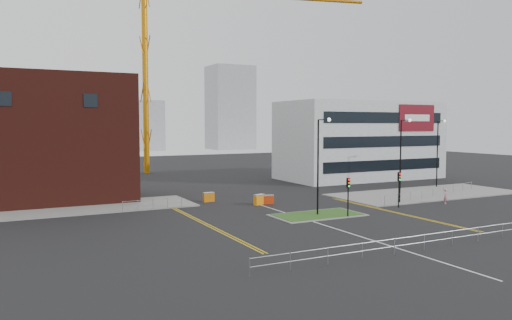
{
  "coord_description": "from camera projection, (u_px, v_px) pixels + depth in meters",
  "views": [
    {
      "loc": [
        -24.14,
        -30.73,
        8.62
      ],
      "look_at": [
        -1.67,
        13.56,
        5.0
      ],
      "focal_mm": 35.0,
      "sensor_mm": 36.0,
      "label": 1
    }
  ],
  "objects": [
    {
      "name": "ground",
      "position": [
        354.0,
        234.0,
        38.85
      ],
      "size": [
        200.0,
        200.0,
        0.0
      ],
      "primitive_type": "plane",
      "color": "black",
      "rests_on": "ground"
    },
    {
      "name": "pavement_left",
      "position": [
        53.0,
        210.0,
        49.39
      ],
      "size": [
        28.0,
        8.0,
        0.12
      ],
      "primitive_type": "cube",
      "color": "slate",
      "rests_on": "ground"
    },
    {
      "name": "pavement_right",
      "position": [
        426.0,
        193.0,
        61.22
      ],
      "size": [
        24.0,
        10.0,
        0.12
      ],
      "primitive_type": "cube",
      "color": "slate",
      "rests_on": "ground"
    },
    {
      "name": "island_kerb",
      "position": [
        318.0,
        215.0,
        46.87
      ],
      "size": [
        8.6,
        4.6,
        0.08
      ],
      "primitive_type": "cube",
      "color": "slate",
      "rests_on": "ground"
    },
    {
      "name": "grass_island",
      "position": [
        318.0,
        215.0,
        46.86
      ],
      "size": [
        8.0,
        4.0,
        0.12
      ],
      "primitive_type": "cube",
      "color": "#24501A",
      "rests_on": "ground"
    },
    {
      "name": "brick_building",
      "position": [
        16.0,
        140.0,
        52.89
      ],
      "size": [
        24.2,
        10.07,
        14.24
      ],
      "color": "#481812",
      "rests_on": "ground"
    },
    {
      "name": "office_block",
      "position": [
        360.0,
        140.0,
        78.59
      ],
      "size": [
        25.0,
        12.2,
        12.0
      ],
      "color": "#B0B3B5",
      "rests_on": "ground"
    },
    {
      "name": "tower_crane",
      "position": [
        180.0,
        27.0,
        86.38
      ],
      "size": [
        51.74,
        13.49,
        36.6
      ],
      "color": "#C1740B",
      "rests_on": "ground"
    },
    {
      "name": "streetlamp_island",
      "position": [
        320.0,
        158.0,
        46.57
      ],
      "size": [
        1.46,
        0.36,
        9.18
      ],
      "color": "black",
      "rests_on": "ground"
    },
    {
      "name": "streetlamp_right_near",
      "position": [
        402.0,
        153.0,
        53.77
      ],
      "size": [
        1.46,
        0.36,
        9.18
      ],
      "color": "black",
      "rests_on": "ground"
    },
    {
      "name": "streetlamp_right_far",
      "position": [
        439.0,
        148.0,
        67.2
      ],
      "size": [
        1.46,
        0.36,
        9.18
      ],
      "color": "black",
      "rests_on": "ground"
    },
    {
      "name": "traffic_light_island",
      "position": [
        348.0,
        190.0,
        45.79
      ],
      "size": [
        0.28,
        0.33,
        3.65
      ],
      "color": "black",
      "rests_on": "ground"
    },
    {
      "name": "traffic_light_right",
      "position": [
        399.0,
        183.0,
        51.18
      ],
      "size": [
        0.28,
        0.33,
        3.65
      ],
      "color": "black",
      "rests_on": "ground"
    },
    {
      "name": "railing_front",
      "position": [
        410.0,
        241.0,
        33.46
      ],
      "size": [
        24.05,
        0.05,
        1.1
      ],
      "color": "gray",
      "rests_on": "ground"
    },
    {
      "name": "railing_left",
      "position": [
        153.0,
        203.0,
        49.85
      ],
      "size": [
        6.05,
        0.05,
        1.1
      ],
      "color": "gray",
      "rests_on": "ground"
    },
    {
      "name": "railing_right",
      "position": [
        433.0,
        191.0,
        58.27
      ],
      "size": [
        19.05,
        5.05,
        1.1
      ],
      "color": "gray",
      "rests_on": "ground"
    },
    {
      "name": "centre_line",
      "position": [
        338.0,
        230.0,
        40.63
      ],
      "size": [
        0.15,
        30.0,
        0.01
      ],
      "primitive_type": "cube",
      "color": "silver",
      "rests_on": "ground"
    },
    {
      "name": "yellow_left_a",
      "position": [
        200.0,
        222.0,
        43.69
      ],
      "size": [
        0.12,
        24.0,
        0.01
      ],
      "primitive_type": "cube",
      "color": "gold",
      "rests_on": "ground"
    },
    {
      "name": "yellow_left_b",
      "position": [
        203.0,
        222.0,
        43.82
      ],
      "size": [
        0.12,
        24.0,
        0.01
      ],
      "primitive_type": "cube",
      "color": "gold",
      "rests_on": "ground"
    },
    {
      "name": "yellow_right_a",
      "position": [
        393.0,
        212.0,
        48.47
      ],
      "size": [
        0.12,
        20.0,
        0.01
      ],
      "primitive_type": "cube",
      "color": "gold",
      "rests_on": "ground"
    },
    {
      "name": "yellow_right_b",
      "position": [
        396.0,
        212.0,
        48.61
      ],
      "size": [
        0.12,
        20.0,
        0.01
      ],
      "primitive_type": "cube",
      "color": "gold",
      "rests_on": "ground"
    },
    {
      "name": "skyline_b",
      "position": [
        123.0,
        126.0,
        158.41
      ],
      "size": [
        24.0,
        12.0,
        16.0
      ],
      "primitive_type": "cube",
      "color": "gray",
      "rests_on": "ground"
    },
    {
      "name": "skyline_c",
      "position": [
        230.0,
        108.0,
        169.32
      ],
      "size": [
        14.0,
        12.0,
        28.0
      ],
      "primitive_type": "cube",
      "color": "gray",
      "rests_on": "ground"
    },
    {
      "name": "skyline_d",
      "position": [
        60.0,
        132.0,
        159.33
      ],
      "size": [
        30.0,
        12.0,
        12.0
      ],
      "primitive_type": "cube",
      "color": "gray",
      "rests_on": "ground"
    },
    {
      "name": "pedestrian",
      "position": [
        446.0,
        196.0,
        53.71
      ],
      "size": [
        0.7,
        0.6,
        1.61
      ],
      "primitive_type": "imported",
      "rotation": [
        0.0,
        0.0,
        0.45
      ],
      "color": "#C17D8B",
      "rests_on": "ground"
    },
    {
      "name": "barrier_left",
      "position": [
        209.0,
        197.0,
        55.05
      ],
      "size": [
        1.26,
        0.46,
        1.05
      ],
      "color": "#C9670B",
      "rests_on": "ground"
    },
    {
      "name": "barrier_mid",
      "position": [
        259.0,
        199.0,
        53.0
      ],
      "size": [
        1.39,
        0.94,
        1.12
      ],
      "color": "orange",
      "rests_on": "ground"
    },
    {
      "name": "barrier_right",
      "position": [
        268.0,
        199.0,
        53.52
      ],
      "size": [
        1.23,
        0.77,
        0.98
      ],
      "color": "red",
      "rests_on": "ground"
    }
  ]
}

